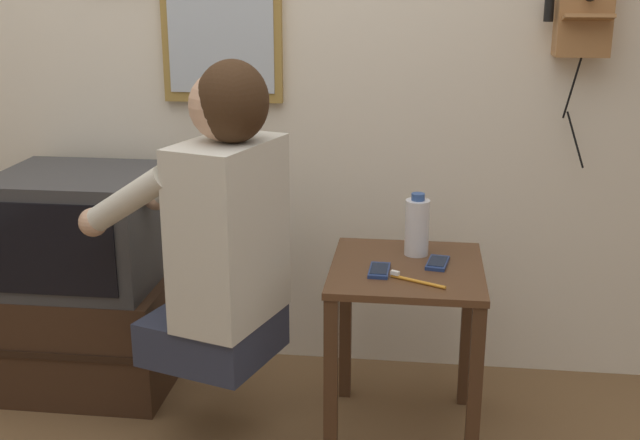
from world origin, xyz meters
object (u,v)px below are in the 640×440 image
wall_phone_antique (585,1)px  water_bottle (417,226)px  television (80,228)px  person (221,224)px  toothbrush (414,280)px  wall_mirror (220,1)px  cell_phone_spare (438,263)px  cell_phone_held (379,270)px

wall_phone_antique → water_bottle: bearing=-146.5°
television → wall_phone_antique: 1.87m
person → toothbrush: person is taller
wall_phone_antique → toothbrush: size_ratio=4.69×
wall_mirror → water_bottle: size_ratio=3.48×
cell_phone_spare → wall_phone_antique: bearing=52.9°
wall_mirror → cell_phone_spare: 1.19m
water_bottle → wall_phone_antique: bearing=33.5°
cell_phone_held → water_bottle: water_bottle is taller
wall_mirror → toothbrush: (0.71, -0.63, -0.77)m
cell_phone_held → toothbrush: 0.13m
person → cell_phone_spare: person is taller
television → water_bottle: size_ratio=2.62×
television → cell_phone_held: size_ratio=4.23×
cell_phone_held → cell_phone_spare: same height
cell_phone_spare → toothbrush: toothbrush is taller
television → cell_phone_spare: bearing=-8.4°
wall_phone_antique → water_bottle: size_ratio=3.78×
wall_phone_antique → cell_phone_held: 1.12m
wall_mirror → water_bottle: bearing=-28.2°
cell_phone_spare → toothbrush: (-0.07, -0.16, 0.00)m
television → toothbrush: size_ratio=3.25×
television → cell_phone_held: 1.10m
water_bottle → toothbrush: (-0.00, -0.25, -0.09)m
wall_mirror → water_bottle: 1.05m
person → wall_phone_antique: (1.10, 0.57, 0.63)m
cell_phone_spare → toothbrush: size_ratio=0.81×
person → television: 0.68m
television → wall_phone_antique: wall_phone_antique is taller
television → wall_phone_antique: size_ratio=0.69×
cell_phone_held → wall_mirror: bearing=138.9°
person → cell_phone_spare: 0.68m
person → cell_phone_spare: bearing=-60.3°
water_bottle → wall_mirror: bearing=151.8°
water_bottle → television: bearing=175.4°
person → wall_mirror: 0.88m
wall_phone_antique → wall_mirror: 1.23m
person → water_bottle: bearing=-51.1°
wall_phone_antique → cell_phone_spare: 0.99m
wall_phone_antique → water_bottle: wall_phone_antique is taller
television → cell_phone_held: (1.06, -0.27, -0.01)m
television → wall_mirror: size_ratio=0.75×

